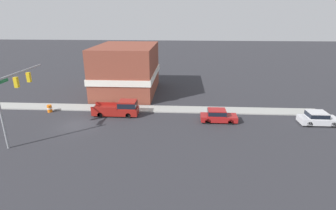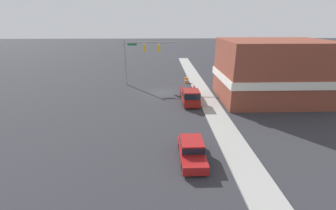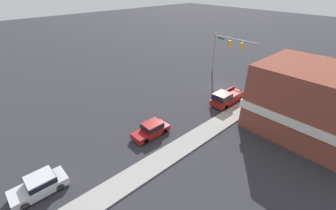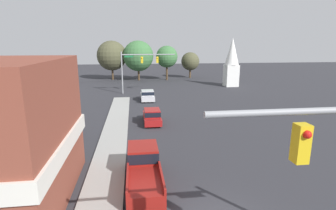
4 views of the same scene
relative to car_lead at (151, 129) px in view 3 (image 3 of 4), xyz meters
name	(u,v)px [view 3 (image 3 of 4)]	position (x,y,z in m)	size (l,w,h in m)	color
ground_plane	(224,87)	(1.96, -16.42, -0.79)	(200.00, 200.00, 0.00)	#2D2D33
sidewalk_curb	(257,99)	(-3.74, -16.42, -0.72)	(2.40, 60.00, 0.14)	#9E9E99
near_signal_assembly	(226,46)	(5.28, -20.82, 4.37)	(7.98, 0.49, 7.09)	gray
car_lead	(151,129)	(0.00, 0.00, 0.00)	(1.76, 4.27, 1.53)	black
car_second_ahead	(40,185)	(0.13, 11.43, 0.01)	(1.92, 4.21, 1.55)	black
pickup_truck_parked	(226,98)	(-1.36, -12.04, 0.16)	(1.97, 5.69, 1.94)	black
construction_barrel	(263,83)	(-1.94, -21.55, -0.31)	(0.62, 0.62, 0.96)	orange
corner_brick_building	(319,105)	(-11.74, -13.23, 2.89)	(12.88, 9.26, 7.53)	brown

